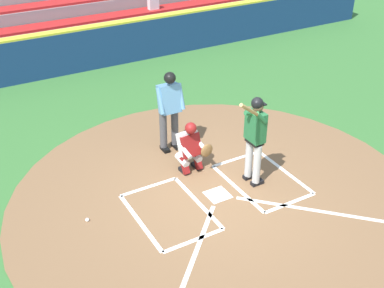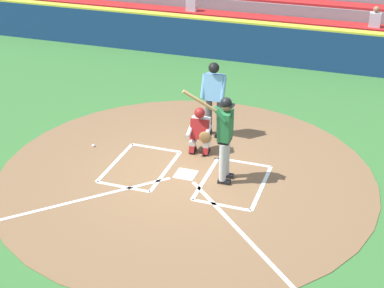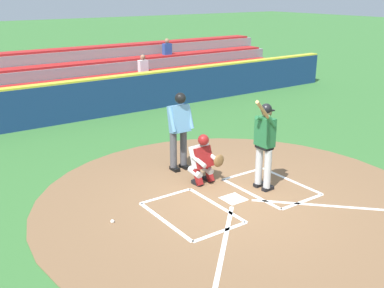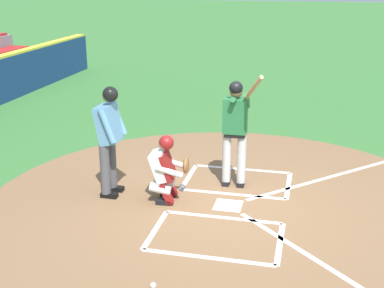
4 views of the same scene
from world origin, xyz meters
The scene contains 9 objects.
ground_plane centered at (0.00, 0.00, 0.00)m, with size 120.00×120.00×0.00m, color #387033.
dirt_circle centered at (0.00, 0.00, 0.01)m, with size 8.00×8.00×0.01m, color brown.
home_plate_and_chalk centered at (0.00, 0.88, 0.01)m, with size 7.93×4.91×0.01m.
batter centered at (-0.82, -0.03, 1.10)m, with size 0.92×0.72×2.13m.
catcher centered at (0.01, -1.03, 0.59)m, with size 0.62×0.61×1.13m.
plate_umpire centered at (-0.01, -1.99, 1.08)m, with size 0.59×0.41×1.86m.
baseball centered at (2.45, -0.50, 0.04)m, with size 0.07×0.07×0.07m, color white.
backstop_wall centered at (0.00, -7.50, 0.65)m, with size 22.00×0.36×1.31m.
bleacher_stand centered at (0.00, -10.20, 0.70)m, with size 20.00×3.40×2.10m.
Camera 1 is at (4.22, 6.39, 5.68)m, focal length 45.79 mm.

